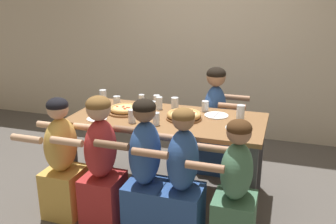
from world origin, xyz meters
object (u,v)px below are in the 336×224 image
Objects in this scene: diner_near_right at (235,192)px; diner_near_left at (62,163)px; drinking_glass_d at (152,109)px; diner_near_midright at (182,182)px; empty_plate_a at (238,128)px; diner_near_midleft at (101,166)px; drinking_glass_j at (157,100)px; pizza_board_second at (184,115)px; empty_plate_c at (97,119)px; drinking_glass_c at (240,113)px; drinking_glass_f at (205,107)px; pizza_board_main at (125,109)px; diner_near_center at (145,173)px; empty_plate_b at (216,115)px; drinking_glass_h at (103,97)px; cocktail_glass_blue at (117,102)px; drinking_glass_g at (132,117)px; diner_far_midright at (215,124)px; drinking_glass_b at (175,103)px; drinking_glass_i at (159,104)px; drinking_glass_e at (142,101)px; drinking_glass_a at (156,119)px.

diner_near_left is at bearing 90.00° from diner_near_right.
drinking_glass_d is 0.13× the size of diner_near_midright.
diner_near_midleft reaches higher than empty_plate_a.
drinking_glass_j is 1.42m from diner_near_right.
pizza_board_second is 0.81m from empty_plate_c.
drinking_glass_j is 0.10× the size of diner_near_midright.
drinking_glass_c reaches higher than drinking_glass_f.
drinking_glass_j is (0.21, 0.32, 0.02)m from pizza_board_main.
diner_near_right is (0.89, -0.62, -0.38)m from drinking_glass_d.
diner_near_right is (0.08, -0.78, -0.38)m from drinking_glass_c.
diner_near_center is at bearing -141.89° from empty_plate_a.
drinking_glass_f is (0.13, 0.30, 0.01)m from pizza_board_second.
drinking_glass_h is (-1.25, 0.11, 0.05)m from empty_plate_b.
drinking_glass_h reaches higher than empty_plate_a.
pizza_board_main is 3.09× the size of drinking_glass_j.
cocktail_glass_blue is 1.09× the size of drinking_glass_g.
diner_far_midright is (0.48, 0.66, -0.32)m from drinking_glass_d.
drinking_glass_b is 0.10× the size of diner_near_midleft.
drinking_glass_i is at bearing 92.88° from drinking_glass_d.
cocktail_glass_blue is 1.08× the size of drinking_glass_e.
empty_plate_c is 0.51m from diner_near_left.
diner_near_center is at bearing -129.67° from drinking_glass_c.
drinking_glass_a is 0.82× the size of drinking_glass_c.
drinking_glass_a is at bearing 3.19° from empty_plate_c.
diner_near_midright is (0.35, -0.94, -0.36)m from drinking_glass_b.
diner_near_center is (0.46, -0.64, -0.31)m from pizza_board_main.
empty_plate_b is 0.20× the size of diner_near_midleft.
drinking_glass_f is at bearing 6.86° from cocktail_glass_blue.
drinking_glass_g is (-0.42, -0.24, 0.02)m from pizza_board_second.
drinking_glass_a is (0.58, -0.42, 0.01)m from cocktail_glass_blue.
diner_near_midleft is at bearing -29.01° from diner_far_midright.
diner_near_midright is at bearing -75.32° from pizza_board_second.
diner_near_left is at bearing -40.49° from diner_far_midright.
pizza_board_main is 1.81× the size of empty_plate_c.
drinking_glass_j is (-0.66, 0.16, 0.05)m from empty_plate_b.
diner_near_midleft reaches higher than drinking_glass_a.
diner_near_midleft is (-0.71, -0.00, 0.03)m from diner_near_midright.
drinking_glass_a reaches higher than empty_plate_b.
drinking_glass_i is 0.13m from drinking_glass_j.
drinking_glass_a is 0.62m from drinking_glass_f.
drinking_glass_h is at bearing 165.15° from empty_plate_a.
drinking_glass_f is 1.09m from diner_near_right.
diner_near_midright reaches higher than pizza_board_second.
drinking_glass_j is (0.39, 0.15, 0.01)m from cocktail_glass_blue.
diner_near_left reaches higher than drinking_glass_a.
diner_far_midright is at bearing 17.87° from diner_near_right.
drinking_glass_i is 1.05m from diner_near_midright.
drinking_glass_i reaches higher than drinking_glass_j.
empty_plate_a is 0.89m from diner_near_center.
drinking_glass_a is (0.41, -0.24, 0.03)m from pizza_board_main.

